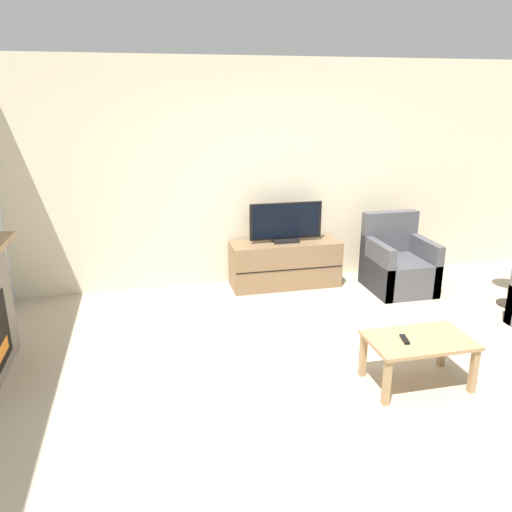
% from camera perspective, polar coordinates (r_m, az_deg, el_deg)
% --- Properties ---
extents(ground_plane, '(24.00, 24.00, 0.00)m').
position_cam_1_polar(ground_plane, '(4.40, 9.61, -13.50)').
color(ground_plane, tan).
extents(wall_back, '(12.00, 0.06, 2.70)m').
position_cam_1_polar(wall_back, '(6.18, 1.54, 9.32)').
color(wall_back, beige).
rests_on(wall_back, ground).
extents(tv_stand, '(1.34, 0.46, 0.57)m').
position_cam_1_polar(tv_stand, '(6.18, 3.34, -0.89)').
color(tv_stand, brown).
rests_on(tv_stand, ground).
extents(tv, '(0.89, 0.18, 0.49)m').
position_cam_1_polar(tv, '(6.04, 3.43, 3.67)').
color(tv, black).
rests_on(tv, tv_stand).
extents(armchair, '(0.70, 0.76, 0.91)m').
position_cam_1_polar(armchair, '(6.30, 15.85, -1.08)').
color(armchair, '#4C4C51').
rests_on(armchair, ground).
extents(coffee_table, '(0.83, 0.51, 0.41)m').
position_cam_1_polar(coffee_table, '(4.29, 18.09, -9.70)').
color(coffee_table, '#A37F56').
rests_on(coffee_table, ground).
extents(remote, '(0.07, 0.16, 0.02)m').
position_cam_1_polar(remote, '(4.19, 16.63, -9.11)').
color(remote, black).
rests_on(remote, coffee_table).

